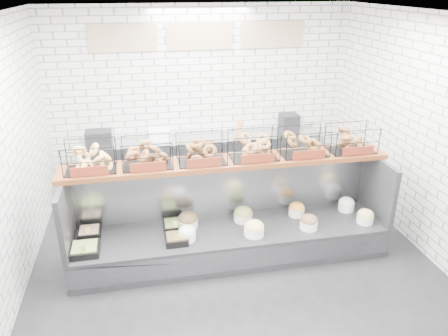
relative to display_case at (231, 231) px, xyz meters
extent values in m
plane|color=black|center=(0.00, -0.34, -0.33)|extent=(5.50, 5.50, 0.00)
cube|color=white|center=(0.00, 2.41, 1.17)|extent=(5.00, 0.02, 3.00)
cube|color=white|center=(2.50, -0.34, 1.17)|extent=(0.02, 5.50, 3.00)
cube|color=white|center=(0.00, -0.34, 2.67)|extent=(5.00, 5.50, 0.02)
cube|color=#CAAE8C|center=(-1.20, 2.38, 2.17)|extent=(1.05, 0.03, 0.42)
cube|color=#CAAE8C|center=(0.00, 2.38, 2.17)|extent=(1.05, 0.03, 0.42)
cube|color=#CAAE8C|center=(1.20, 2.38, 2.17)|extent=(1.05, 0.03, 0.42)
cube|color=black|center=(0.00, -0.04, -0.13)|extent=(4.00, 0.90, 0.40)
cube|color=#93969B|center=(0.00, -0.48, -0.11)|extent=(4.00, 0.03, 0.28)
cube|color=#93969B|center=(0.00, 0.37, 0.47)|extent=(4.00, 0.08, 0.80)
cube|color=black|center=(-1.97, -0.04, 0.47)|extent=(0.06, 0.90, 0.80)
cube|color=black|center=(1.97, -0.04, 0.47)|extent=(0.06, 0.90, 0.80)
cube|color=black|center=(-1.78, -0.24, 0.11)|extent=(0.33, 0.33, 0.08)
cube|color=olive|center=(-1.78, -0.24, 0.15)|extent=(0.28, 0.28, 0.04)
cube|color=#F8D856|center=(-1.78, -0.36, 0.20)|extent=(0.06, 0.01, 0.08)
cube|color=black|center=(-1.76, 0.13, 0.11)|extent=(0.27, 0.27, 0.08)
cube|color=tan|center=(-1.76, 0.13, 0.15)|extent=(0.23, 0.23, 0.04)
cube|color=#F8D856|center=(-1.76, 0.04, 0.20)|extent=(0.06, 0.01, 0.08)
cube|color=black|center=(-0.72, -0.23, 0.11)|extent=(0.27, 0.27, 0.08)
cube|color=brown|center=(-0.72, -0.23, 0.15)|extent=(0.23, 0.23, 0.04)
cube|color=#F8D856|center=(-0.72, -0.32, 0.20)|extent=(0.06, 0.01, 0.08)
cube|color=black|center=(-0.71, 0.09, 0.11)|extent=(0.29, 0.29, 0.08)
cube|color=#5E7E40|center=(-0.71, 0.09, 0.15)|extent=(0.24, 0.24, 0.04)
cube|color=#F8D856|center=(-0.71, -0.01, 0.20)|extent=(0.06, 0.01, 0.08)
cylinder|color=white|center=(-0.59, -0.20, 0.13)|extent=(0.21, 0.21, 0.11)
ellipsoid|color=silver|center=(-0.59, -0.20, 0.19)|extent=(0.21, 0.21, 0.15)
cylinder|color=white|center=(-0.54, 0.11, 0.13)|extent=(0.26, 0.26, 0.11)
ellipsoid|color=brown|center=(-0.54, 0.11, 0.19)|extent=(0.25, 0.25, 0.18)
cylinder|color=white|center=(0.24, -0.25, 0.13)|extent=(0.25, 0.25, 0.11)
ellipsoid|color=#D9C56F|center=(0.24, -0.25, 0.19)|extent=(0.25, 0.25, 0.17)
cylinder|color=white|center=(0.19, 0.12, 0.13)|extent=(0.25, 0.25, 0.11)
ellipsoid|color=olive|center=(0.19, 0.12, 0.19)|extent=(0.24, 0.24, 0.17)
cylinder|color=white|center=(0.96, -0.24, 0.13)|extent=(0.23, 0.23, 0.11)
ellipsoid|color=brown|center=(0.96, -0.24, 0.19)|extent=(0.22, 0.22, 0.16)
cylinder|color=white|center=(0.93, 0.12, 0.13)|extent=(0.21, 0.21, 0.11)
ellipsoid|color=orange|center=(0.93, 0.12, 0.19)|extent=(0.21, 0.21, 0.15)
cylinder|color=white|center=(1.74, -0.24, 0.13)|extent=(0.22, 0.22, 0.11)
ellipsoid|color=#CABF67|center=(1.74, -0.24, 0.19)|extent=(0.21, 0.21, 0.15)
cylinder|color=white|center=(1.65, 0.12, 0.13)|extent=(0.22, 0.22, 0.11)
ellipsoid|color=white|center=(1.65, 0.12, 0.19)|extent=(0.21, 0.21, 0.15)
cube|color=#4F2410|center=(0.00, 0.18, 0.90)|extent=(4.10, 0.50, 0.06)
cube|color=black|center=(-1.65, 0.18, 1.10)|extent=(0.60, 0.38, 0.34)
cube|color=maroon|center=(-1.65, -0.03, 1.00)|extent=(0.42, 0.02, 0.11)
cube|color=black|center=(-0.99, 0.18, 1.10)|extent=(0.60, 0.38, 0.34)
cube|color=maroon|center=(-0.99, -0.03, 1.00)|extent=(0.42, 0.02, 0.11)
cube|color=black|center=(-0.33, 0.18, 1.10)|extent=(0.60, 0.38, 0.34)
cube|color=maroon|center=(-0.33, -0.03, 1.00)|extent=(0.42, 0.02, 0.11)
cube|color=black|center=(0.32, 0.18, 1.10)|extent=(0.60, 0.38, 0.34)
cube|color=maroon|center=(0.32, -0.03, 1.00)|extent=(0.42, 0.02, 0.11)
cube|color=black|center=(0.98, 0.18, 1.10)|extent=(0.60, 0.38, 0.34)
cube|color=maroon|center=(0.98, -0.03, 1.00)|extent=(0.42, 0.02, 0.11)
cube|color=black|center=(1.64, 0.18, 1.10)|extent=(0.60, 0.38, 0.34)
cube|color=maroon|center=(1.64, -0.03, 1.00)|extent=(0.42, 0.02, 0.11)
cube|color=#93969B|center=(0.00, 2.09, 0.12)|extent=(4.00, 0.60, 0.90)
cube|color=black|center=(-1.70, 2.04, 0.69)|extent=(0.40, 0.30, 0.24)
cube|color=silver|center=(-0.75, 2.13, 0.66)|extent=(0.35, 0.28, 0.18)
cylinder|color=orange|center=(0.60, 2.14, 0.68)|extent=(0.09, 0.09, 0.22)
cube|color=black|center=(1.49, 2.14, 0.72)|extent=(0.30, 0.30, 0.30)
camera|label=1|loc=(-1.04, -4.75, 2.98)|focal=35.00mm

